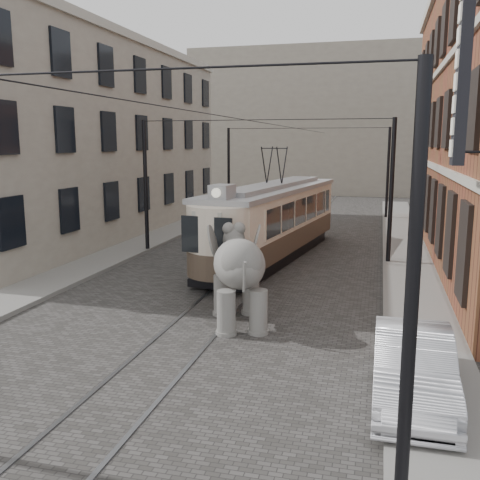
# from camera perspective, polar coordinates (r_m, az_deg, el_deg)

# --- Properties ---
(ground) EXTENTS (120.00, 120.00, 0.00)m
(ground) POSITION_cam_1_polar(r_m,az_deg,el_deg) (18.22, -1.21, -5.74)
(ground) COLOR #43403D
(tram_rails) EXTENTS (1.54, 80.00, 0.02)m
(tram_rails) POSITION_cam_1_polar(r_m,az_deg,el_deg) (18.21, -1.21, -5.70)
(tram_rails) COLOR slate
(tram_rails) RESTS_ON ground
(sidewalk_right) EXTENTS (2.00, 60.00, 0.15)m
(sidewalk_right) POSITION_cam_1_polar(r_m,az_deg,el_deg) (17.61, 18.07, -6.57)
(sidewalk_right) COLOR slate
(sidewalk_right) RESTS_ON ground
(sidewalk_left) EXTENTS (2.00, 60.00, 0.15)m
(sidewalk_left) POSITION_cam_1_polar(r_m,az_deg,el_deg) (20.86, -18.71, -4.01)
(sidewalk_left) COLOR slate
(sidewalk_left) RESTS_ON ground
(stucco_building) EXTENTS (7.00, 24.00, 10.00)m
(stucco_building) POSITION_cam_1_polar(r_m,az_deg,el_deg) (31.14, -16.14, 9.81)
(stucco_building) COLOR gray
(stucco_building) RESTS_ON ground
(distant_block) EXTENTS (28.00, 10.00, 14.00)m
(distant_block) POSITION_cam_1_polar(r_m,az_deg,el_deg) (57.09, 9.94, 12.07)
(distant_block) COLOR gray
(distant_block) RESTS_ON ground
(catenary) EXTENTS (11.00, 30.20, 6.00)m
(catenary) POSITION_cam_1_polar(r_m,az_deg,el_deg) (22.50, 1.73, 5.09)
(catenary) COLOR black
(catenary) RESTS_ON ground
(tram) EXTENTS (4.19, 12.35, 4.81)m
(tram) POSITION_cam_1_polar(r_m,az_deg,el_deg) (23.48, 3.59, 3.83)
(tram) COLOR beige
(tram) RESTS_ON ground
(elephant) EXTENTS (3.73, 4.89, 2.66)m
(elephant) POSITION_cam_1_polar(r_m,az_deg,el_deg) (15.02, -0.08, -3.97)
(elephant) COLOR slate
(elephant) RESTS_ON ground
(parked_car) EXTENTS (1.50, 4.24, 1.40)m
(parked_car) POSITION_cam_1_polar(r_m,az_deg,el_deg) (11.37, 17.70, -12.55)
(parked_car) COLOR #BAB9BE
(parked_car) RESTS_ON ground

